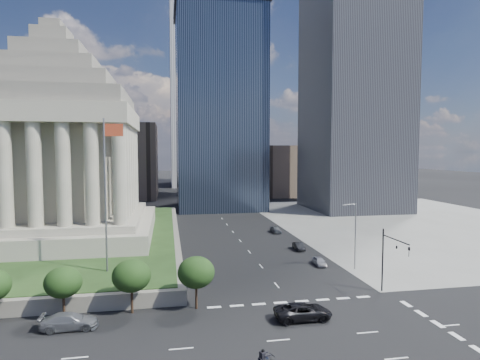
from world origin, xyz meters
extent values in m
plane|color=black|center=(0.00, 100.00, 0.00)|extent=(500.00, 500.00, 0.00)
cube|color=slate|center=(46.00, 60.00, 0.01)|extent=(68.00, 90.00, 0.03)
cylinder|color=slate|center=(-22.00, 24.00, 11.90)|extent=(0.24, 0.24, 20.00)
cube|color=#9E361C|center=(-20.80, 24.00, 20.40)|extent=(2.40, 0.05, 1.60)
cube|color=black|center=(2.00, 95.00, 30.00)|extent=(26.00, 26.00, 60.00)
cube|color=gray|center=(8.00, 185.00, 95.00)|extent=(40.00, 40.00, 190.00)
cube|color=black|center=(42.00, 85.00, 50.00)|extent=(26.00, 28.00, 100.00)
cube|color=brown|center=(32.00, 130.00, 10.00)|extent=(20.00, 30.00, 20.00)
cube|color=brown|center=(-30.00, 130.00, 14.00)|extent=(24.00, 30.00, 28.00)
cylinder|color=black|center=(12.50, 15.50, 4.00)|extent=(0.18, 0.18, 8.00)
cylinder|color=black|center=(12.50, 12.75, 7.20)|extent=(0.14, 5.50, 0.14)
cube|color=black|center=(12.50, 10.00, 6.40)|extent=(0.30, 0.30, 1.10)
cylinder|color=slate|center=(13.50, 25.00, 5.00)|extent=(0.16, 0.16, 10.00)
cylinder|color=slate|center=(12.60, 25.00, 9.80)|extent=(1.80, 0.12, 0.12)
cube|color=slate|center=(11.70, 25.00, 9.70)|extent=(0.50, 0.22, 0.14)
imported|color=black|center=(-0.18, 9.08, 0.85)|extent=(6.10, 2.84, 1.69)
imported|color=slate|center=(-23.76, 11.00, 0.80)|extent=(5.53, 2.28, 1.60)
imported|color=gray|center=(9.00, 27.84, 0.65)|extent=(1.74, 3.90, 1.30)
imported|color=black|center=(9.00, 37.74, 0.66)|extent=(1.51, 4.03, 1.31)
imported|color=#505457|center=(9.00, 53.29, 0.71)|extent=(4.27, 1.95, 1.42)
camera|label=1|loc=(-14.01, -30.05, 17.58)|focal=30.00mm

